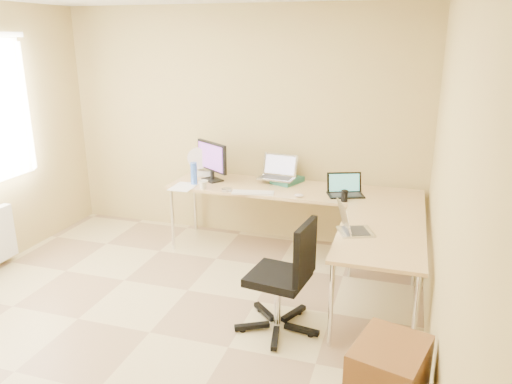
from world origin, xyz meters
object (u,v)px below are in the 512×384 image
(laptop_center, at_px, (277,167))
(mug, at_px, (203,185))
(laptop_black, at_px, (346,185))
(water_bottle, at_px, (194,174))
(laptop_return, at_px, (356,220))
(desk_main, at_px, (292,221))
(monitor, at_px, (212,161))
(desk_return, at_px, (378,274))
(office_chair, at_px, (278,272))
(keyboard, at_px, (253,193))
(desk_fan, at_px, (200,163))

(laptop_center, distance_m, mug, 0.82)
(laptop_black, height_order, water_bottle, water_bottle)
(laptop_black, bearing_deg, laptop_center, 143.25)
(water_bottle, relative_size, laptop_return, 0.77)
(desk_main, height_order, laptop_return, laptop_return)
(laptop_center, distance_m, water_bottle, 0.90)
(mug, bearing_deg, monitor, 95.24)
(mug, height_order, water_bottle, water_bottle)
(desk_return, height_order, laptop_return, laptop_return)
(monitor, bearing_deg, water_bottle, -87.78)
(desk_return, distance_m, office_chair, 0.89)
(desk_main, bearing_deg, desk_return, -45.73)
(keyboard, bearing_deg, laptop_center, 61.41)
(mug, bearing_deg, desk_fan, 117.04)
(desk_main, xyz_separation_m, laptop_return, (0.77, -1.05, 0.47))
(desk_return, distance_m, keyboard, 1.55)
(monitor, height_order, laptop_return, monitor)
(keyboard, bearing_deg, office_chair, -74.54)
(keyboard, distance_m, office_chair, 1.34)
(desk_return, bearing_deg, mug, 159.41)
(monitor, height_order, laptop_center, monitor)
(desk_main, bearing_deg, office_chair, -81.05)
(desk_fan, height_order, office_chair, desk_fan)
(laptop_black, distance_m, keyboard, 0.94)
(keyboard, xyz_separation_m, laptop_return, (1.12, -0.75, 0.10))
(laptop_center, height_order, keyboard, laptop_center)
(desk_main, relative_size, keyboard, 6.21)
(laptop_black, xyz_separation_m, desk_fan, (-1.69, 0.24, 0.04))
(laptop_black, relative_size, laptop_return, 1.10)
(keyboard, distance_m, laptop_return, 1.35)
(desk_main, height_order, laptop_center, laptop_center)
(desk_main, bearing_deg, laptop_black, -8.31)
(keyboard, relative_size, water_bottle, 1.74)
(keyboard, bearing_deg, monitor, 139.92)
(desk_fan, bearing_deg, keyboard, -36.04)
(desk_main, xyz_separation_m, laptop_center, (-0.21, 0.14, 0.54))
(mug, bearing_deg, desk_return, -20.59)
(water_bottle, bearing_deg, keyboard, -9.48)
(office_chair, bearing_deg, laptop_black, 84.39)
(laptop_black, relative_size, keyboard, 0.82)
(laptop_return, bearing_deg, desk_main, 14.33)
(desk_return, bearing_deg, water_bottle, 157.89)
(laptop_return, height_order, office_chair, office_chair)
(laptop_center, bearing_deg, office_chair, -68.49)
(mug, xyz_separation_m, desk_fan, (-0.23, 0.45, 0.11))
(desk_return, xyz_separation_m, laptop_return, (-0.20, -0.05, 0.47))
(keyboard, bearing_deg, desk_main, 29.19)
(laptop_return, bearing_deg, laptop_black, -9.86)
(laptop_black, height_order, mug, laptop_black)
(water_bottle, bearing_deg, laptop_center, 20.29)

